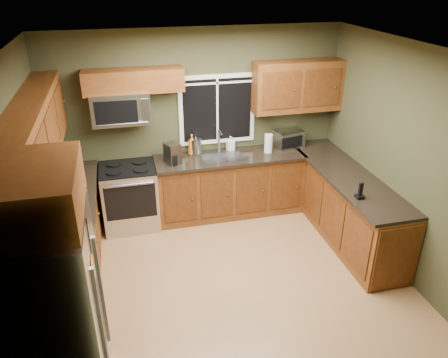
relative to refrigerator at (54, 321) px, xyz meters
name	(u,v)px	position (x,y,z in m)	size (l,w,h in m)	color
floor	(227,276)	(1.74, 1.30, -0.90)	(4.20, 4.20, 0.00)	#956A42
ceiling	(228,49)	(1.74, 1.30, 1.80)	(4.20, 4.20, 0.00)	white
back_wall	(197,124)	(1.74, 3.10, 0.45)	(4.20, 4.20, 0.00)	#393921
front_wall	(287,281)	(1.74, -0.50, 0.45)	(4.20, 4.20, 0.00)	#393921
left_wall	(21,199)	(-0.36, 1.30, 0.45)	(3.60, 3.60, 0.00)	#393921
right_wall	(398,158)	(3.84, 1.30, 0.45)	(3.60, 3.60, 0.00)	#393921
window	(217,110)	(2.04, 3.08, 0.65)	(1.12, 0.03, 1.02)	white
base_cabinets_left	(70,244)	(-0.06, 1.78, -0.45)	(0.60, 2.65, 0.90)	brown
countertop_left	(66,209)	(-0.04, 1.78, 0.02)	(0.65, 2.65, 0.04)	black
base_cabinets_back	(229,185)	(2.15, 2.80, -0.45)	(2.17, 0.60, 0.90)	brown
countertop_back	(230,157)	(2.15, 2.78, 0.02)	(2.17, 0.65, 0.04)	black
base_cabinets_peninsula	(344,205)	(3.54, 1.84, -0.45)	(0.60, 2.52, 0.90)	brown
countertop_peninsula	(346,174)	(3.51, 1.85, 0.02)	(0.65, 2.50, 0.04)	black
upper_cabinets_left	(36,133)	(-0.20, 1.78, 0.96)	(0.33, 2.65, 0.72)	brown
upper_cabinets_back_left	(133,81)	(0.89, 2.94, 1.17)	(1.30, 0.33, 0.30)	brown
upper_cabinets_back_right	(297,86)	(3.19, 2.94, 0.96)	(1.30, 0.33, 0.72)	brown
upper_cabinet_over_fridge	(25,195)	(0.00, 0.00, 1.13)	(0.72, 0.90, 0.38)	brown
refrigerator	(54,321)	(0.00, 0.00, 0.00)	(0.74, 0.90, 1.80)	#B7B7BC
range	(130,196)	(0.69, 2.77, -0.43)	(0.76, 0.69, 0.94)	#B7B7BC
microwave	(121,108)	(0.69, 2.91, 0.83)	(0.76, 0.41, 0.42)	#B7B7BC
sink	(222,156)	(2.04, 2.79, 0.05)	(0.60, 0.42, 0.36)	slate
toaster_oven	(288,139)	(3.10, 2.92, 0.17)	(0.48, 0.40, 0.26)	#B7B7BC
coffee_maker	(173,154)	(1.32, 2.72, 0.18)	(0.24, 0.28, 0.29)	slate
kettle	(196,146)	(1.69, 2.95, 0.17)	(0.20, 0.20, 0.29)	#B7B7BC
paper_towel_roll	(268,143)	(2.74, 2.79, 0.18)	(0.14, 0.14, 0.30)	white
soap_bottle_a	(192,145)	(1.63, 2.95, 0.19)	(0.12, 0.12, 0.31)	orange
soap_bottle_b	(230,143)	(2.22, 3.00, 0.15)	(0.10, 0.10, 0.21)	white
soap_bottle_c	(197,148)	(1.71, 2.98, 0.12)	(0.13, 0.13, 0.17)	white
cordless_phone	(360,194)	(3.33, 1.19, 0.10)	(0.09, 0.09, 0.20)	black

